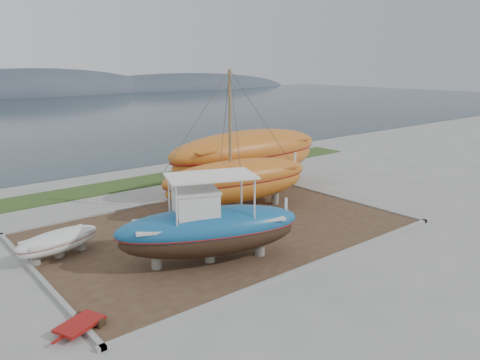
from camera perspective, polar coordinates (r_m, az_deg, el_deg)
ground at (r=21.51m, az=4.27°, el=-8.82°), size 140.00×140.00×0.00m
dirt_patch at (r=24.34m, az=-2.26°, el=-5.94°), size 18.00×12.00×0.06m
curb_frame at (r=24.32m, az=-2.26°, el=-5.84°), size 18.60×12.60×0.15m
grass_strip at (r=33.83m, az=-14.11°, el=-0.58°), size 44.00×3.00×0.08m
blue_caique at (r=19.77m, az=-3.76°, el=-4.81°), size 8.27×5.17×3.81m
white_dinghy at (r=22.17m, az=-21.28°, el=-7.32°), size 4.00×2.14×1.14m
orange_sailboat at (r=26.16m, az=-0.33°, el=4.57°), size 9.44×4.13×7.95m
orange_bare_hull at (r=31.15m, az=0.87°, el=2.31°), size 11.94×3.84×3.89m
red_trailer at (r=16.50m, az=-18.93°, el=-16.57°), size 2.43×1.84×0.31m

